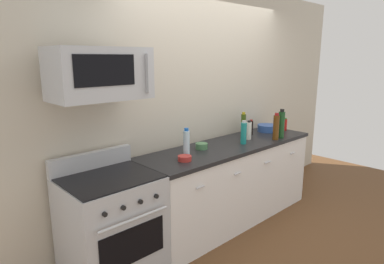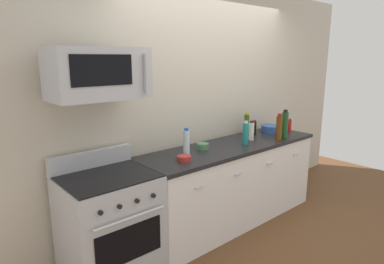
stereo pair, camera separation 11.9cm
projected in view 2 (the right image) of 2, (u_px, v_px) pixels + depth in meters
name	position (u px, v px, depth m)	size (l,w,h in m)	color
ground_plane	(230.00, 220.00, 3.90)	(6.48, 6.48, 0.00)	brown
back_wall	(208.00, 103.00, 3.90)	(5.40, 0.10, 2.70)	beige
counter_unit	(232.00, 183.00, 3.80)	(2.31, 0.66, 0.92)	white
range_oven	(110.00, 226.00, 2.82)	(0.76, 0.69, 1.07)	#B7BABF
microwave	(98.00, 73.00, 2.57)	(0.74, 0.44, 0.40)	#B7BABF
bottle_wine_amber	(279.00, 128.00, 3.84)	(0.07, 0.07, 0.32)	#59330F
bottle_olive_oil	(247.00, 124.00, 4.13)	(0.06, 0.06, 0.28)	#385114
bottle_sparkling_teal	(246.00, 133.00, 3.67)	(0.07, 0.07, 0.27)	#197F7A
bottle_water_clear	(186.00, 143.00, 3.20)	(0.06, 0.06, 0.29)	silver
bottle_vinegar_white	(252.00, 131.00, 3.88)	(0.06, 0.06, 0.23)	silver
bottle_soy_sauce_dark	(254.00, 128.00, 4.13)	(0.05, 0.05, 0.19)	black
bottle_wine_green	(285.00, 125.00, 3.92)	(0.08, 0.08, 0.35)	#19471E
bottle_hot_sauce_red	(290.00, 125.00, 4.34)	(0.04, 0.04, 0.17)	#B21914
bowl_red_small	(184.00, 158.00, 3.11)	(0.13, 0.13, 0.05)	#B72D28
bowl_blue_mixing	(271.00, 128.00, 4.30)	(0.25, 0.25, 0.09)	#2D519E
bowl_green_glaze	(203.00, 146.00, 3.51)	(0.13, 0.13, 0.06)	#477A4C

